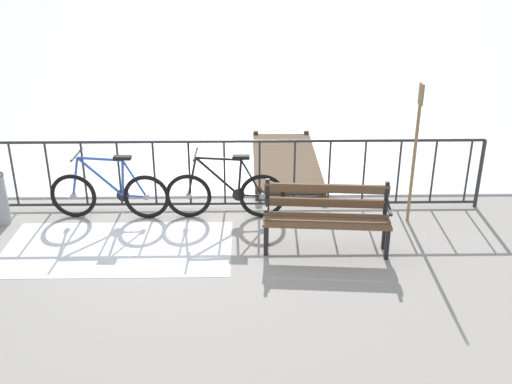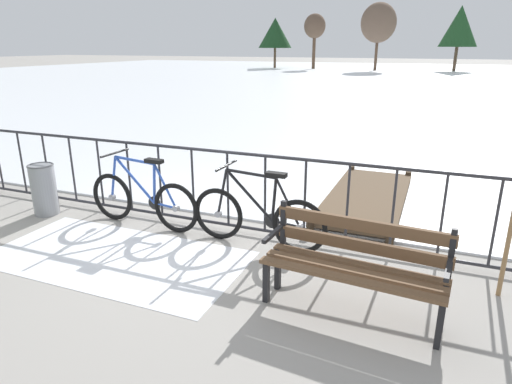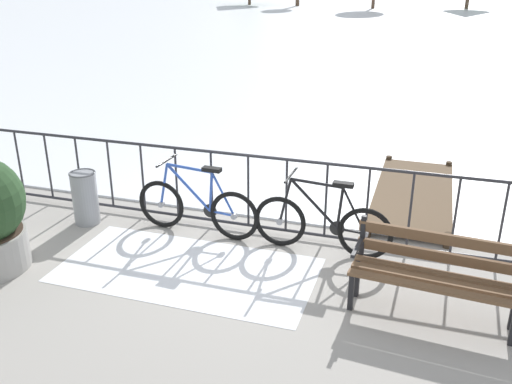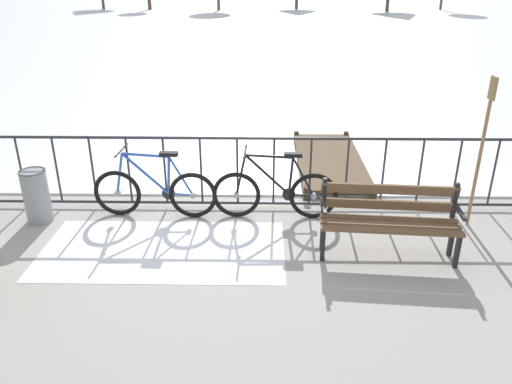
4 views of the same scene
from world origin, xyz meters
TOP-DOWN VIEW (x-y plane):
  - ground_plane at (0.00, 0.00)m, footprint 160.00×160.00m
  - frozen_pond at (0.00, 28.40)m, footprint 80.00×56.00m
  - snow_patch at (-0.60, -1.20)m, footprint 2.96×1.49m
  - railing_fence at (0.00, 0.00)m, footprint 9.06×0.06m
  - bicycle_near_railing at (-0.86, -0.27)m, footprint 1.71×0.52m
  - bicycle_second at (0.78, -0.29)m, footprint 1.71×0.52m
  - park_bench at (2.09, -1.24)m, footprint 1.63×0.61m
  - oar_upright at (3.37, -0.45)m, footprint 0.04×0.16m
  - wooden_dock at (1.76, 1.70)m, footprint 1.10×2.91m

SIDE VIEW (x-z plane):
  - ground_plane at x=0.00m, z-range 0.00..0.00m
  - snow_patch at x=-0.60m, z-range 0.00..0.01m
  - frozen_pond at x=0.00m, z-range 0.00..0.03m
  - wooden_dock at x=1.76m, z-range 0.02..0.22m
  - bicycle_near_railing at x=-0.86m, z-range -0.12..0.86m
  - bicycle_second at x=0.78m, z-range -0.12..0.86m
  - park_bench at x=2.09m, z-range 0.07..0.96m
  - railing_fence at x=0.00m, z-range 0.02..1.09m
  - oar_upright at x=3.37m, z-range 0.15..2.13m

